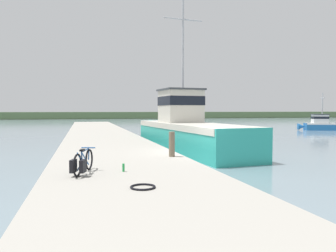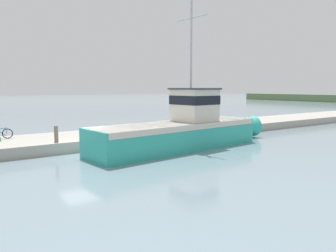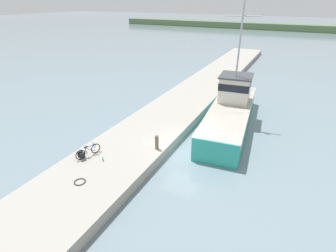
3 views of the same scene
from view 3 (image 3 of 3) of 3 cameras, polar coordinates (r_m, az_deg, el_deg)
name	(u,v)px [view 3 (image 3 of 3)]	position (r m, az deg, el deg)	size (l,w,h in m)	color
ground_plane	(183,155)	(18.33, 3.20, -6.28)	(320.00, 320.00, 0.00)	gray
dock_pier	(140,139)	(19.58, -6.20, -2.94)	(5.24, 80.00, 0.70)	#A39E93
fishing_boat_main	(231,109)	(22.94, 13.65, 3.67)	(4.27, 14.83, 10.11)	teal
bicycle_touring	(86,152)	(17.40, -17.43, -5.51)	(0.76, 1.67, 0.74)	black
mooring_post	(157,142)	(17.39, -2.46, -3.56)	(0.25, 0.25, 1.01)	#756651
hose_coil	(80,182)	(15.48, -18.64, -11.45)	(0.63, 0.63, 0.05)	black
water_bottle_on_curb	(103,159)	(16.83, -13.98, -7.04)	(0.07, 0.07, 0.25)	green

